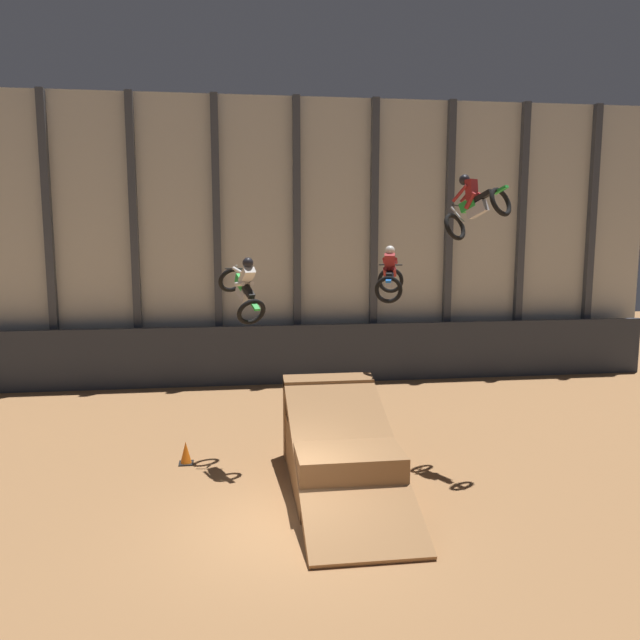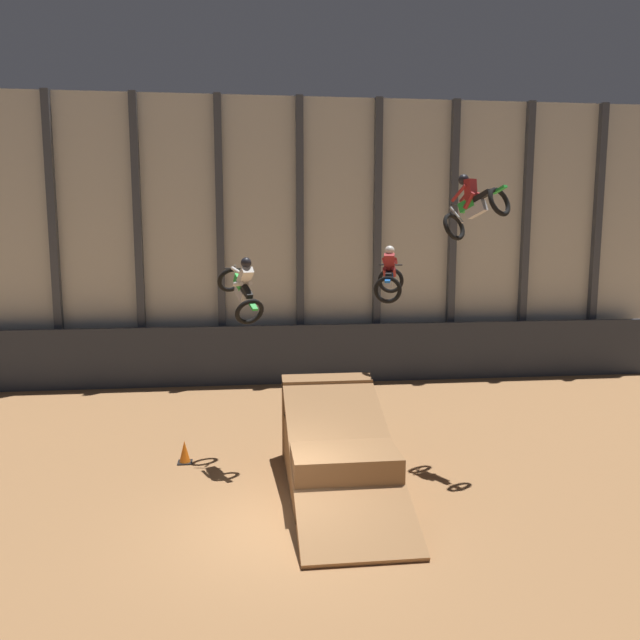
% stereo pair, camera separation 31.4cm
% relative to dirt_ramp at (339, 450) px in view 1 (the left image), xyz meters
% --- Properties ---
extents(ground_plane, '(60.00, 60.00, 0.00)m').
position_rel_dirt_ramp_xyz_m(ground_plane, '(-1.46, -2.24, -0.76)').
color(ground_plane, '#996B42').
extents(arena_back_wall, '(32.00, 0.40, 10.87)m').
position_rel_dirt_ramp_xyz_m(arena_back_wall, '(-1.46, 10.46, 4.68)').
color(arena_back_wall, beige).
rests_on(arena_back_wall, ground_plane).
extents(lower_barrier, '(31.36, 0.20, 2.27)m').
position_rel_dirt_ramp_xyz_m(lower_barrier, '(-1.46, 9.63, 0.38)').
color(lower_barrier, '#2D333D').
rests_on(lower_barrier, ground_plane).
extents(dirt_ramp, '(2.31, 5.73, 2.27)m').
position_rel_dirt_ramp_xyz_m(dirt_ramp, '(0.00, 0.00, 0.00)').
color(dirt_ramp, olive).
rests_on(dirt_ramp, ground_plane).
extents(rider_bike_left_air, '(1.30, 1.86, 1.69)m').
position_rel_dirt_ramp_xyz_m(rider_bike_left_air, '(-2.13, 1.57, 3.69)').
color(rider_bike_left_air, black).
extents(rider_bike_center_air, '(1.14, 1.84, 1.52)m').
position_rel_dirt_ramp_xyz_m(rider_bike_center_air, '(1.84, 2.68, 3.85)').
color(rider_bike_center_air, black).
extents(rider_bike_right_air, '(1.53, 1.80, 1.66)m').
position_rel_dirt_ramp_xyz_m(rider_bike_right_air, '(3.45, 0.83, 5.69)').
color(rider_bike_right_air, black).
extents(traffic_cone_near_ramp, '(0.36, 0.36, 0.58)m').
position_rel_dirt_ramp_xyz_m(traffic_cone_near_ramp, '(-3.65, 1.59, -0.47)').
color(traffic_cone_near_ramp, black).
rests_on(traffic_cone_near_ramp, ground_plane).
extents(hay_bale_trackside, '(0.68, 0.95, 0.57)m').
position_rel_dirt_ramp_xyz_m(hay_bale_trackside, '(0.77, 3.92, -0.48)').
color(hay_bale_trackside, '#CCB751').
rests_on(hay_bale_trackside, ground_plane).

